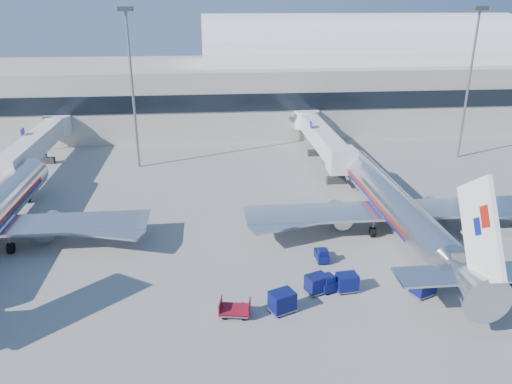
{
  "coord_description": "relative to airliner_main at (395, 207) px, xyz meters",
  "views": [
    {
      "loc": [
        -9.62,
        -42.63,
        23.58
      ],
      "look_at": [
        -4.76,
        6.0,
        4.59
      ],
      "focal_mm": 35.0,
      "sensor_mm": 36.0,
      "label": 1
    }
  ],
  "objects": [
    {
      "name": "jetbridge_near",
      "position": [
        -2.4,
        26.3,
        1.0
      ],
      "size": [
        4.4,
        27.5,
        6.25
      ],
      "color": "silver",
      "rests_on": "ground"
    },
    {
      "name": "ramp_worker",
      "position": [
        5.02,
        -12.73,
        -2.12
      ],
      "size": [
        0.68,
        0.7,
        1.62
      ],
      "primitive_type": "imported",
      "rotation": [
        0.0,
        0.0,
        2.28
      ],
      "color": "#B4E317",
      "rests_on": "ground"
    },
    {
      "name": "cart_open_red",
      "position": [
        -17.93,
        -13.64,
        -2.46
      ],
      "size": [
        2.67,
        2.1,
        0.65
      ],
      "rotation": [
        0.0,
        0.0,
        -0.18
      ],
      "color": "slate",
      "rests_on": "ground"
    },
    {
      "name": "jetbridge_mid",
      "position": [
        -44.4,
        26.3,
        1.0
      ],
      "size": [
        4.4,
        27.5,
        6.25
      ],
      "color": "silver",
      "rests_on": "ground"
    },
    {
      "name": "cart_train_c",
      "position": [
        -14.14,
        -13.47,
        -1.98
      ],
      "size": [
        2.45,
        2.2,
        1.78
      ],
      "rotation": [
        0.0,
        0.0,
        0.39
      ],
      "color": "#091049",
      "rests_on": "ground"
    },
    {
      "name": "barrier_mid",
      "position": [
        11.3,
        -2.51,
        -2.48
      ],
      "size": [
        3.0,
        0.55,
        0.9
      ],
      "primitive_type": "cube",
      "color": "#9E9E96",
      "rests_on": "ground"
    },
    {
      "name": "cart_solo_far",
      "position": [
        5.33,
        -11.96,
        -2.0
      ],
      "size": [
        2.21,
        1.85,
        1.73
      ],
      "rotation": [
        0.0,
        0.0,
        -0.19
      ],
      "color": "#091049",
      "rests_on": "ground"
    },
    {
      "name": "terminal",
      "position": [
        -23.6,
        51.46,
        4.6
      ],
      "size": [
        170.0,
        28.15,
        21.0
      ],
      "color": "#B2AA9E",
      "rests_on": "ground"
    },
    {
      "name": "cart_train_b",
      "position": [
        -10.8,
        -11.01,
        -2.06
      ],
      "size": [
        2.24,
        2.0,
        1.63
      ],
      "rotation": [
        0.0,
        0.0,
        0.39
      ],
      "color": "#091049",
      "rests_on": "ground"
    },
    {
      "name": "ground",
      "position": [
        -10.0,
        -4.51,
        -2.93
      ],
      "size": [
        260.0,
        260.0,
        0.0
      ],
      "primitive_type": "plane",
      "color": "gray",
      "rests_on": "ground"
    },
    {
      "name": "cart_train_a",
      "position": [
        -8.15,
        -11.02,
        -2.07
      ],
      "size": [
        1.96,
        1.58,
        1.6
      ],
      "rotation": [
        0.0,
        0.0,
        0.11
      ],
      "color": "#091049",
      "rests_on": "ground"
    },
    {
      "name": "tug_left",
      "position": [
        -9.12,
        -5.6,
        -2.29
      ],
      "size": [
        1.09,
        2.14,
        1.39
      ],
      "rotation": [
        0.0,
        0.0,
        1.58
      ],
      "color": "#091049",
      "rests_on": "ground"
    },
    {
      "name": "tug_lead",
      "position": [
        -9.44,
        -10.78,
        -2.21
      ],
      "size": [
        2.69,
        2.01,
        1.57
      ],
      "rotation": [
        0.0,
        0.0,
        0.38
      ],
      "color": "#091049",
      "rests_on": "ground"
    },
    {
      "name": "mast_east",
      "position": [
        20.0,
        25.49,
        11.87
      ],
      "size": [
        2.0,
        1.2,
        22.6
      ],
      "color": "slate",
      "rests_on": "ground"
    },
    {
      "name": "tug_right",
      "position": [
        1.25,
        -7.28,
        -2.31
      ],
      "size": [
        2.22,
        1.34,
        1.36
      ],
      "rotation": [
        0.0,
        0.0,
        -0.15
      ],
      "color": "#091049",
      "rests_on": "ground"
    },
    {
      "name": "airliner_main",
      "position": [
        0.0,
        0.0,
        0.0
      ],
      "size": [
        32.0,
        37.26,
        12.07
      ],
      "color": "silver",
      "rests_on": "ground"
    },
    {
      "name": "cart_solo_near",
      "position": [
        -1.9,
        -12.3,
        -2.02
      ],
      "size": [
        2.34,
        2.1,
        1.69
      ],
      "rotation": [
        0.0,
        0.0,
        0.4
      ],
      "color": "#091049",
      "rests_on": "ground"
    },
    {
      "name": "barrier_near",
      "position": [
        8.0,
        -2.51,
        -2.48
      ],
      "size": [
        3.0,
        0.55,
        0.9
      ],
      "primitive_type": "cube",
      "color": "#9E9E96",
      "rests_on": "ground"
    },
    {
      "name": "mast_west",
      "position": [
        -30.0,
        25.49,
        11.87
      ],
      "size": [
        2.0,
        1.2,
        22.6
      ],
      "color": "slate",
      "rests_on": "ground"
    }
  ]
}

